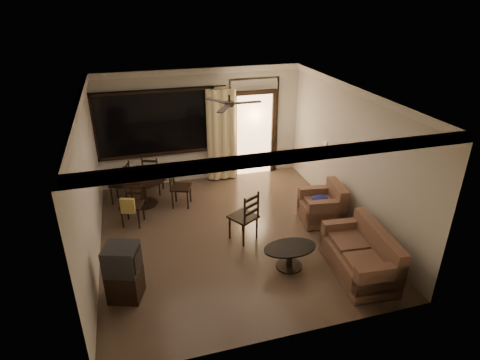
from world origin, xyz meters
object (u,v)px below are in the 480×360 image
object	(u,v)px
dining_chair_west	(122,190)
armchair	(324,206)
tv_cabinet	(124,272)
coffee_table	(290,254)
dining_chair_south	(133,211)
dining_chair_north	(154,181)
side_chair	(244,225)
dining_chair_east	(181,194)
sofa	(362,257)
dining_table	(143,182)

from	to	relation	value
dining_chair_west	armchair	size ratio (longest dim) A/B	1.05
dining_chair_west	tv_cabinet	size ratio (longest dim) A/B	1.00
coffee_table	armchair	bearing A→B (deg)	44.56
dining_chair_south	tv_cabinet	xyz separation A→B (m)	(-0.20, -2.22, 0.17)
dining_chair_north	tv_cabinet	world-z (taller)	same
dining_chair_north	coffee_table	distance (m)	4.11
dining_chair_north	tv_cabinet	distance (m)	3.66
side_chair	dining_chair_east	bearing A→B (deg)	-90.57
dining_chair_south	armchair	distance (m)	3.96
dining_chair_west	side_chair	bearing A→B (deg)	64.28
sofa	dining_chair_south	bearing A→B (deg)	148.95
dining_table	side_chair	distance (m)	2.65
dining_table	coffee_table	xyz separation A→B (m)	(2.28, -3.03, -0.29)
dining_chair_north	side_chair	world-z (taller)	side_chair
dining_chair_west	dining_chair_east	world-z (taller)	same
coffee_table	dining_chair_north	bearing A→B (deg)	119.41
dining_chair_east	dining_chair_north	xyz separation A→B (m)	(-0.53, 0.83, 0.00)
dining_chair_west	sofa	size ratio (longest dim) A/B	0.60
dining_chair_south	coffee_table	distance (m)	3.39
dining_chair_east	armchair	world-z (taller)	dining_chair_east
dining_chair_east	armchair	xyz separation A→B (m)	(2.77, -1.49, 0.05)
dining_chair_east	coffee_table	world-z (taller)	dining_chair_east
dining_chair_east	sofa	bearing A→B (deg)	-121.67
dining_table	dining_chair_west	world-z (taller)	dining_chair_west
dining_chair_west	side_chair	world-z (taller)	side_chair
dining_chair_north	dining_chair_east	bearing A→B (deg)	142.00
dining_chair_south	coffee_table	bearing A→B (deg)	-21.53
dining_chair_east	armchair	bearing A→B (deg)	-98.86
dining_table	armchair	world-z (taller)	dining_table
dining_chair_east	dining_chair_south	world-z (taller)	same
tv_cabinet	side_chair	size ratio (longest dim) A/B	0.91
armchair	side_chair	world-z (taller)	side_chair
dining_chair_west	armchair	bearing A→B (deg)	82.55
sofa	coffee_table	bearing A→B (deg)	161.97
dining_chair_south	sofa	world-z (taller)	dining_chair_south
dining_table	dining_chair_west	bearing A→B (deg)	150.06
dining_table	side_chair	size ratio (longest dim) A/B	1.09
dining_chair_north	sofa	world-z (taller)	dining_chair_north
armchair	dining_chair_east	bearing A→B (deg)	159.37
tv_cabinet	dining_chair_west	bearing A→B (deg)	108.88
dining_chair_north	tv_cabinet	bearing A→B (deg)	97.54
armchair	coffee_table	size ratio (longest dim) A/B	0.96
armchair	dining_chair_north	bearing A→B (deg)	152.57
sofa	dining_chair_west	bearing A→B (deg)	140.89
dining_table	dining_chair_north	size ratio (longest dim) A/B	1.19
dining_chair_north	sofa	bearing A→B (deg)	147.12
dining_chair_west	dining_chair_north	world-z (taller)	same
dining_table	dining_chair_east	xyz separation A→B (m)	(0.79, -0.28, -0.28)
side_chair	dining_chair_north	bearing A→B (deg)	-89.65
side_chair	tv_cabinet	bearing A→B (deg)	-5.25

